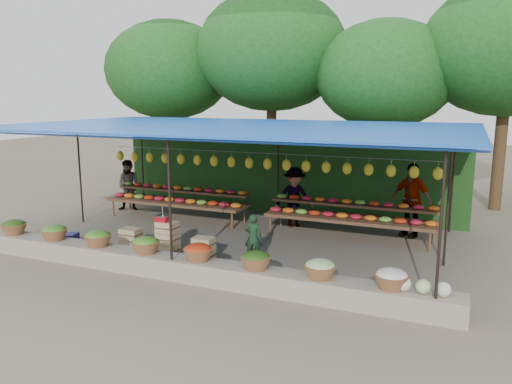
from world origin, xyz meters
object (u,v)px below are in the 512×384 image
at_px(crate_counter, 167,242).
at_px(vendor_seated, 253,237).
at_px(blue_crate_back, 55,239).
at_px(weighing_scale, 163,218).
at_px(blue_crate_front, 67,239).

relative_size(crate_counter, vendor_seated, 2.28).
relative_size(crate_counter, blue_crate_back, 4.91).
relative_size(weighing_scale, blue_crate_front, 0.68).
bearing_deg(vendor_seated, blue_crate_front, -4.20).
xyz_separation_m(blue_crate_front, blue_crate_back, (-0.30, -0.08, 0.00)).
bearing_deg(weighing_scale, blue_crate_front, -173.62).
bearing_deg(crate_counter, blue_crate_front, -173.81).
relative_size(crate_counter, weighing_scale, 7.31).
height_order(crate_counter, blue_crate_front, crate_counter).
distance_m(vendor_seated, blue_crate_front, 4.61).
distance_m(vendor_seated, blue_crate_back, 4.92).
height_order(vendor_seated, blue_crate_back, vendor_seated).
bearing_deg(blue_crate_front, vendor_seated, -4.69).
bearing_deg(weighing_scale, blue_crate_back, -172.78).
distance_m(weighing_scale, blue_crate_front, 2.65).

